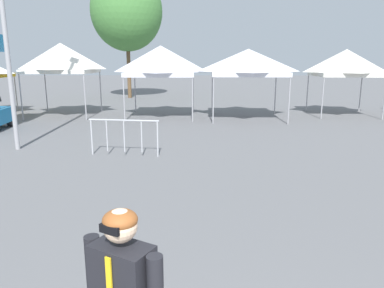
% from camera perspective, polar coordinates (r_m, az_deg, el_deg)
% --- Properties ---
extents(canopy_tent_center, '(3.20, 3.20, 3.59)m').
position_cam_1_polar(canopy_tent_center, '(19.61, -19.86, 12.57)').
color(canopy_tent_center, '#9E9EA3').
rests_on(canopy_tent_center, ground).
extents(canopy_tent_far_left, '(3.28, 3.28, 3.44)m').
position_cam_1_polar(canopy_tent_far_left, '(18.06, -4.94, 12.87)').
color(canopy_tent_far_left, '#9E9EA3').
rests_on(canopy_tent_far_left, ground).
extents(canopy_tent_behind_left, '(3.55, 3.55, 3.27)m').
position_cam_1_polar(canopy_tent_behind_left, '(17.72, 8.82, 12.55)').
color(canopy_tent_behind_left, '#9E9EA3').
rests_on(canopy_tent_behind_left, ground).
extents(canopy_tent_far_right, '(3.13, 3.13, 3.29)m').
position_cam_1_polar(canopy_tent_far_right, '(20.12, 23.03, 11.66)').
color(canopy_tent_far_right, '#9E9EA3').
rests_on(canopy_tent_far_right, ground).
extents(tree_behind_tents_right, '(5.13, 5.13, 9.03)m').
position_cam_1_polar(tree_behind_tents_right, '(28.12, -10.23, 19.85)').
color(tree_behind_tents_right, brown).
rests_on(tree_behind_tents_right, ground).
extents(crowd_barrier_near_person, '(2.09, 0.32, 1.08)m').
position_cam_1_polar(crowd_barrier_near_person, '(10.71, -10.65, 2.11)').
color(crowd_barrier_near_person, '#B7BABF').
rests_on(crowd_barrier_near_person, ground).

